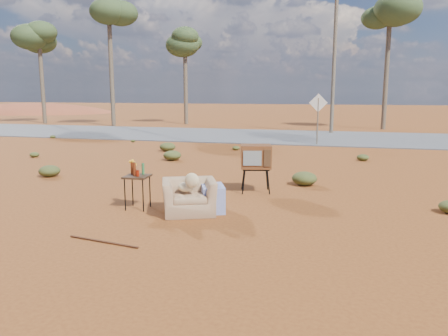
# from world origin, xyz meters

# --- Properties ---
(ground) EXTENTS (140.00, 140.00, 0.00)m
(ground) POSITION_xyz_m (0.00, 0.00, 0.00)
(ground) COLOR brown
(ground) RESTS_ON ground
(highway) EXTENTS (140.00, 7.00, 0.04)m
(highway) POSITION_xyz_m (0.00, 15.00, 0.02)
(highway) COLOR #565659
(highway) RESTS_ON ground
(dirt_mound) EXTENTS (26.00, 18.00, 2.00)m
(dirt_mound) POSITION_xyz_m (-30.00, 34.00, 0.00)
(dirt_mound) COLOR #9A4525
(dirt_mound) RESTS_ON ground
(armchair) EXTENTS (1.29, 1.13, 0.87)m
(armchair) POSITION_xyz_m (-0.25, 0.58, 0.41)
(armchair) COLOR #997553
(armchair) RESTS_ON ground
(tv_unit) EXTENTS (0.79, 0.69, 1.09)m
(tv_unit) POSITION_xyz_m (0.57, 2.59, 0.81)
(tv_unit) COLOR black
(tv_unit) RESTS_ON ground
(side_table) EXTENTS (0.49, 0.49, 0.94)m
(side_table) POSITION_xyz_m (-1.45, 0.61, 0.69)
(side_table) COLOR #3B2315
(side_table) RESTS_ON ground
(rusty_bar) EXTENTS (1.28, 0.25, 0.03)m
(rusty_bar) POSITION_xyz_m (-1.07, -1.36, 0.02)
(rusty_bar) COLOR #522715
(rusty_bar) RESTS_ON ground
(road_sign) EXTENTS (0.78, 0.06, 2.19)m
(road_sign) POSITION_xyz_m (1.50, 12.00, 1.50)
(road_sign) COLOR brown
(road_sign) RESTS_ON ground
(eucalyptus_far_left) EXTENTS (3.20, 3.20, 7.10)m
(eucalyptus_far_left) POSITION_xyz_m (-18.00, 20.00, 5.94)
(eucalyptus_far_left) COLOR brown
(eucalyptus_far_left) RESTS_ON ground
(eucalyptus_left) EXTENTS (3.20, 3.20, 8.10)m
(eucalyptus_left) POSITION_xyz_m (-12.00, 19.00, 6.92)
(eucalyptus_left) COLOR brown
(eucalyptus_left) RESTS_ON ground
(eucalyptus_near_left) EXTENTS (3.20, 3.20, 6.60)m
(eucalyptus_near_left) POSITION_xyz_m (-8.00, 22.00, 5.45)
(eucalyptus_near_left) COLOR brown
(eucalyptus_near_left) RESTS_ON ground
(eucalyptus_center) EXTENTS (3.20, 3.20, 7.60)m
(eucalyptus_center) POSITION_xyz_m (5.00, 21.00, 6.43)
(eucalyptus_center) COLOR brown
(eucalyptus_center) RESTS_ON ground
(utility_pole_center) EXTENTS (1.40, 0.20, 8.00)m
(utility_pole_center) POSITION_xyz_m (2.00, 17.50, 4.15)
(utility_pole_center) COLOR brown
(utility_pole_center) RESTS_ON ground
(scrub_patch) EXTENTS (17.49, 8.07, 0.33)m
(scrub_patch) POSITION_xyz_m (-0.82, 4.41, 0.14)
(scrub_patch) COLOR #474B21
(scrub_patch) RESTS_ON ground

